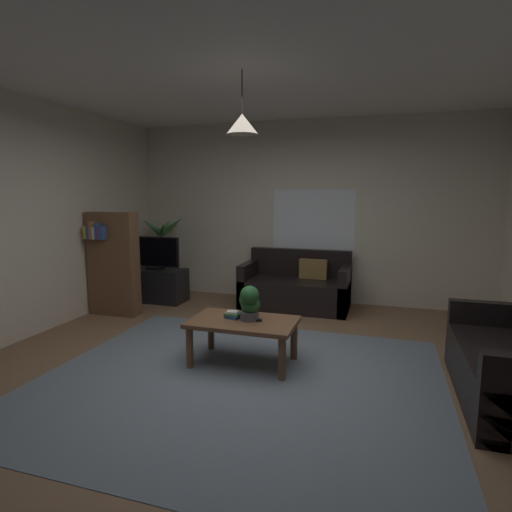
# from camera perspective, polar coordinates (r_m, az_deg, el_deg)

# --- Properties ---
(floor) EXTENTS (5.40, 5.57, 0.02)m
(floor) POSITION_cam_1_polar(r_m,az_deg,el_deg) (4.00, -1.33, -15.82)
(floor) COLOR brown
(floor) RESTS_ON ground
(rug) EXTENTS (3.51, 3.06, 0.01)m
(rug) POSITION_cam_1_polar(r_m,az_deg,el_deg) (3.82, -2.34, -16.80)
(rug) COLOR slate
(rug) RESTS_ON ground
(wall_back) EXTENTS (5.52, 0.06, 2.73)m
(wall_back) POSITION_cam_1_polar(r_m,az_deg,el_deg) (6.38, 6.79, 6.02)
(wall_back) COLOR beige
(wall_back) RESTS_ON ground
(wall_left) EXTENTS (0.06, 5.57, 2.73)m
(wall_left) POSITION_cam_1_polar(r_m,az_deg,el_deg) (5.22, -31.20, 4.29)
(wall_left) COLOR beige
(wall_left) RESTS_ON ground
(ceiling) EXTENTS (5.40, 5.57, 0.02)m
(ceiling) POSITION_cam_1_polar(r_m,az_deg,el_deg) (3.81, -1.49, 25.34)
(ceiling) COLOR white
(window_pane) EXTENTS (1.24, 0.01, 1.03)m
(window_pane) POSITION_cam_1_polar(r_m,az_deg,el_deg) (6.34, 7.90, 4.45)
(window_pane) COLOR white
(couch_under_window) EXTENTS (1.53, 0.80, 0.82)m
(couch_under_window) POSITION_cam_1_polar(r_m,az_deg,el_deg) (6.05, 5.55, -4.52)
(couch_under_window) COLOR black
(couch_under_window) RESTS_ON ground
(coffee_table) EXTENTS (1.02, 0.62, 0.44)m
(coffee_table) POSITION_cam_1_polar(r_m,az_deg,el_deg) (4.05, -1.79, -9.79)
(coffee_table) COLOR brown
(coffee_table) RESTS_ON ground
(book_on_table_0) EXTENTS (0.16, 0.15, 0.03)m
(book_on_table_0) POSITION_cam_1_polar(r_m,az_deg,el_deg) (4.10, -3.15, -8.34)
(book_on_table_0) COLOR #2D4C8C
(book_on_table_0) RESTS_ON coffee_table
(book_on_table_1) EXTENTS (0.16, 0.12, 0.02)m
(book_on_table_1) POSITION_cam_1_polar(r_m,az_deg,el_deg) (4.09, -3.25, -8.03)
(book_on_table_1) COLOR #387247
(book_on_table_1) RESTS_ON coffee_table
(book_on_table_2) EXTENTS (0.12, 0.11, 0.02)m
(book_on_table_2) POSITION_cam_1_polar(r_m,az_deg,el_deg) (4.09, -3.24, -7.73)
(book_on_table_2) COLOR beige
(book_on_table_2) RESTS_ON coffee_table
(remote_on_table_0) EXTENTS (0.16, 0.14, 0.02)m
(remote_on_table_0) POSITION_cam_1_polar(r_m,az_deg,el_deg) (4.03, -0.13, -8.64)
(remote_on_table_0) COLOR black
(remote_on_table_0) RESTS_ON coffee_table
(potted_plant_on_table) EXTENTS (0.21, 0.23, 0.34)m
(potted_plant_on_table) POSITION_cam_1_polar(r_m,az_deg,el_deg) (3.99, -0.90, -6.36)
(potted_plant_on_table) COLOR #4C4C51
(potted_plant_on_table) RESTS_ON coffee_table
(tv_stand) EXTENTS (0.90, 0.44, 0.50)m
(tv_stand) POSITION_cam_1_polar(r_m,az_deg,el_deg) (6.56, -13.55, -3.92)
(tv_stand) COLOR black
(tv_stand) RESTS_ON ground
(tv) EXTENTS (0.80, 0.16, 0.50)m
(tv) POSITION_cam_1_polar(r_m,az_deg,el_deg) (6.46, -13.80, 0.43)
(tv) COLOR black
(tv) RESTS_ON tv_stand
(potted_palm_corner) EXTENTS (0.87, 0.79, 1.31)m
(potted_palm_corner) POSITION_cam_1_polar(r_m,az_deg,el_deg) (6.98, -12.78, -0.11)
(potted_palm_corner) COLOR brown
(potted_palm_corner) RESTS_ON ground
(bookshelf_corner) EXTENTS (0.70, 0.31, 1.40)m
(bookshelf_corner) POSITION_cam_1_polar(r_m,az_deg,el_deg) (5.93, -19.17, -0.90)
(bookshelf_corner) COLOR brown
(bookshelf_corner) RESTS_ON ground
(pendant_lamp) EXTENTS (0.29, 0.29, 0.56)m
(pendant_lamp) POSITION_cam_1_polar(r_m,az_deg,el_deg) (3.90, -1.92, 17.76)
(pendant_lamp) COLOR black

